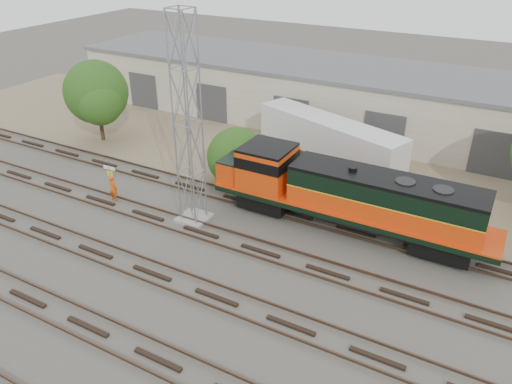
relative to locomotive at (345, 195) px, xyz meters
The scene contains 11 objects.
ground 7.16m from the locomotive, 117.64° to the right, with size 140.00×140.00×0.00m, color #47423A.
dirt_strip 9.81m from the locomotive, 109.24° to the left, with size 80.00×16.00×0.02m, color #726047.
tracks 9.79m from the locomotive, 109.24° to the right, with size 80.00×20.40×0.28m.
warehouse 17.26m from the locomotive, 100.34° to the left, with size 58.40×10.40×5.30m.
locomotive is the anchor object (origin of this frame).
signal_tower 9.80m from the locomotive, 158.04° to the right, with size 1.84×1.84×12.44m.
sign_post 15.33m from the locomotive, 166.55° to the right, with size 0.93×0.09×2.26m.
worker 15.05m from the locomotive, 164.94° to the right, with size 0.65×0.42×1.77m, color #D94A0C.
semi_trailer 8.47m from the locomotive, 116.22° to the left, with size 12.28×6.41×3.75m.
tree_west 22.73m from the locomotive, behind, with size 5.41×5.15×6.74m.
tree_mid 8.92m from the locomotive, 164.87° to the left, with size 4.36×4.16×4.16m.
Camera 1 is at (10.85, -18.70, 16.06)m, focal length 35.00 mm.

